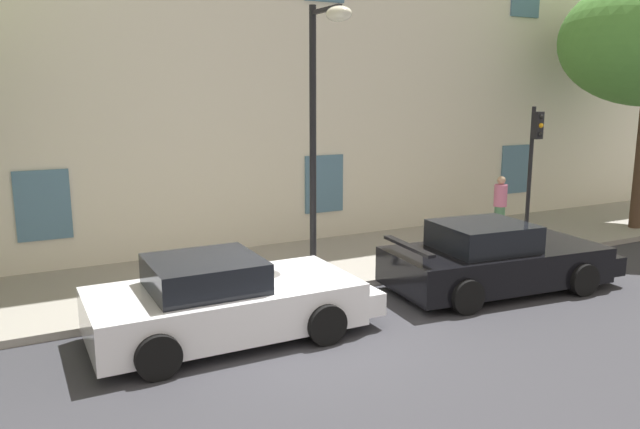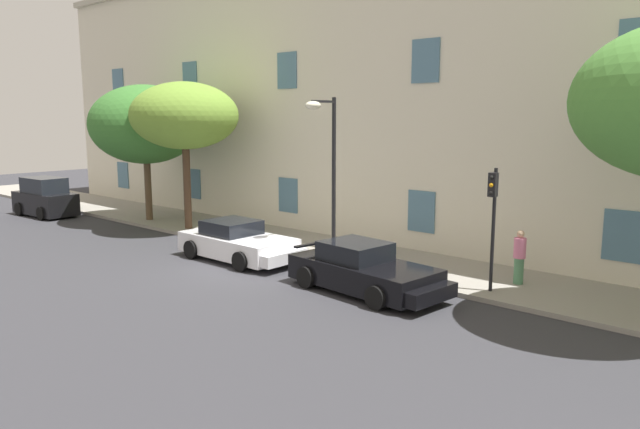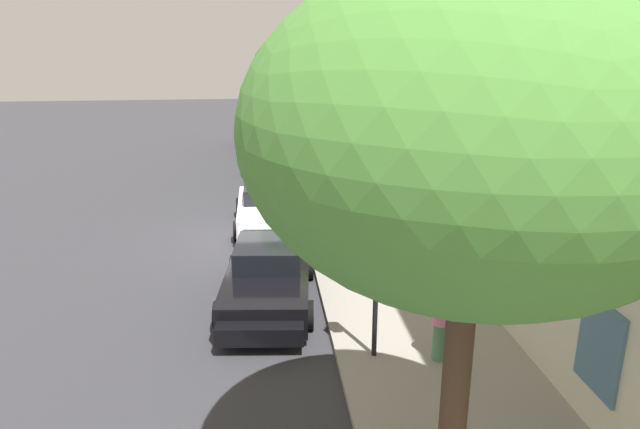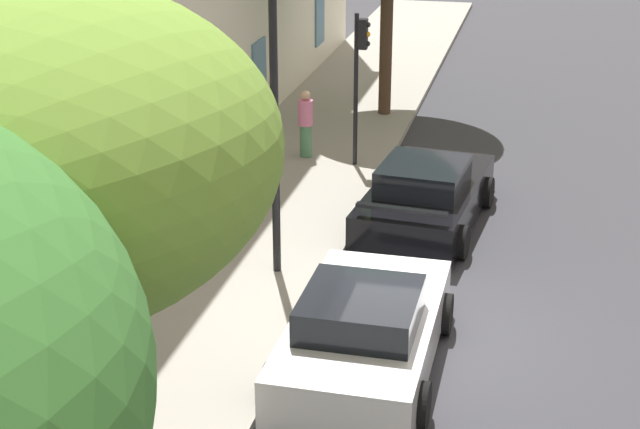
{
  "view_description": "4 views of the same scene",
  "coord_description": "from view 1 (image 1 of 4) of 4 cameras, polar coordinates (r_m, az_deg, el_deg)",
  "views": [
    {
      "loc": [
        -4.11,
        -8.46,
        3.94
      ],
      "look_at": [
        1.1,
        1.47,
        1.71
      ],
      "focal_mm": 34.47,
      "sensor_mm": 36.0,
      "label": 1
    },
    {
      "loc": [
        14.69,
        -12.77,
        5.01
      ],
      "look_at": [
        1.77,
        1.86,
        1.78
      ],
      "focal_mm": 33.43,
      "sensor_mm": 36.0,
      "label": 2
    },
    {
      "loc": [
        17.67,
        0.38,
        6.33
      ],
      "look_at": [
        2.7,
        2.0,
        1.57
      ],
      "focal_mm": 32.84,
      "sensor_mm": 36.0,
      "label": 3
    },
    {
      "loc": [
        -13.42,
        -1.55,
        7.49
      ],
      "look_at": [
        1.95,
        2.06,
        1.13
      ],
      "focal_mm": 54.83,
      "sensor_mm": 36.0,
      "label": 4
    }
  ],
  "objects": [
    {
      "name": "sportscar_red_lead",
      "position": [
        10.25,
        -8.03,
        -7.92
      ],
      "size": [
        4.68,
        2.28,
        1.37
      ],
      "color": "white",
      "rests_on": "ground"
    },
    {
      "name": "pedestrian_admiring",
      "position": [
        17.37,
        16.37,
        0.87
      ],
      "size": [
        0.41,
        0.41,
        1.6
      ],
      "color": "#4C7F59",
      "rests_on": "sidewalk"
    },
    {
      "name": "building_facade",
      "position": [
        16.69,
        -13.88,
        17.56
      ],
      "size": [
        42.19,
        4.48,
        11.71
      ],
      "color": "beige",
      "rests_on": "ground"
    },
    {
      "name": "street_lamp",
      "position": [
        12.21,
        0.26,
        11.28
      ],
      "size": [
        0.44,
        1.42,
        5.49
      ],
      "color": "black",
      "rests_on": "sidewalk"
    },
    {
      "name": "ground_plane",
      "position": [
        10.2,
        -1.66,
        -11.5
      ],
      "size": [
        80.0,
        80.0,
        0.0
      ],
      "primitive_type": "plane",
      "color": "#333338"
    },
    {
      "name": "sidewalk",
      "position": [
        13.42,
        -8.67,
        -5.67
      ],
      "size": [
        60.0,
        3.8,
        0.14
      ],
      "primitive_type": "cube",
      "color": "gray",
      "rests_on": "ground"
    },
    {
      "name": "sportscar_yellow_flank",
      "position": [
        13.05,
        16.44,
        -4.05
      ],
      "size": [
        4.97,
        2.51,
        1.41
      ],
      "color": "black",
      "rests_on": "ground"
    },
    {
      "name": "traffic_light",
      "position": [
        16.06,
        19.22,
        5.52
      ],
      "size": [
        0.22,
        0.36,
        3.47
      ],
      "color": "black",
      "rests_on": "sidewalk"
    }
  ]
}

